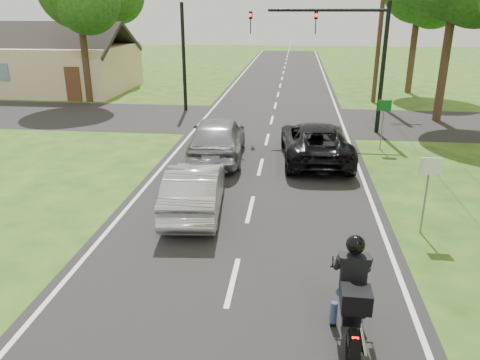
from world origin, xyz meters
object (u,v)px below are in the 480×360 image
object	(u,v)px
dark_suv	(315,141)
utility_pole_far	(381,19)
silver_suv	(218,137)
sign_green	(384,113)
sign_white	(429,177)
motorcycle_rider	(351,301)
silver_sedan	(195,188)
traffic_signal	(344,44)

from	to	relation	value
dark_suv	utility_pole_far	size ratio (longest dim) A/B	0.54
dark_suv	silver_suv	distance (m)	3.86
sign_green	sign_white	bearing A→B (deg)	-91.43
motorcycle_rider	sign_white	size ratio (longest dim) A/B	1.14
silver_sedan	motorcycle_rider	bearing A→B (deg)	121.10
motorcycle_rider	sign_white	world-z (taller)	sign_white
dark_suv	sign_green	distance (m)	3.47
silver_suv	sign_white	size ratio (longest dim) A/B	2.39
dark_suv	sign_green	world-z (taller)	sign_green
utility_pole_far	sign_white	size ratio (longest dim) A/B	4.71
silver_suv	motorcycle_rider	bearing A→B (deg)	107.85
motorcycle_rider	sign_green	distance (m)	12.90
dark_suv	utility_pole_far	xyz separation A→B (m)	(4.14, 12.84, 4.32)
motorcycle_rider	silver_suv	distance (m)	11.32
traffic_signal	sign_white	bearing A→B (deg)	-82.95
motorcycle_rider	dark_suv	world-z (taller)	motorcycle_rider
dark_suv	silver_suv	xyz separation A→B (m)	(-3.85, -0.27, 0.11)
traffic_signal	silver_sedan	bearing A→B (deg)	-115.61
sign_white	motorcycle_rider	bearing A→B (deg)	-117.08
motorcycle_rider	traffic_signal	world-z (taller)	traffic_signal
silver_suv	traffic_signal	xyz separation A→B (m)	(5.13, 5.10, 3.26)
silver_sedan	traffic_signal	size ratio (longest dim) A/B	0.68
silver_suv	utility_pole_far	size ratio (longest dim) A/B	0.51
utility_pole_far	sign_white	world-z (taller)	utility_pole_far
utility_pole_far	sign_white	xyz separation A→B (m)	(-1.50, -19.02, -3.49)
sign_green	silver_sedan	bearing A→B (deg)	-131.72
utility_pole_far	silver_suv	bearing A→B (deg)	-121.36
dark_suv	traffic_signal	bearing A→B (deg)	-109.10
motorcycle_rider	dark_suv	bearing A→B (deg)	92.34
traffic_signal	sign_white	size ratio (longest dim) A/B	3.00
silver_suv	dark_suv	bearing A→B (deg)	-179.50
silver_suv	traffic_signal	bearing A→B (deg)	-138.65
dark_suv	utility_pole_far	distance (m)	14.16
sign_white	sign_green	size ratio (longest dim) A/B	1.00
silver_sedan	sign_green	bearing A→B (deg)	-137.13
motorcycle_rider	dark_suv	distance (m)	10.81
motorcycle_rider	silver_suv	world-z (taller)	motorcycle_rider
motorcycle_rider	silver_sedan	xyz separation A→B (m)	(-3.94, 5.33, -0.10)
dark_suv	silver_sedan	size ratio (longest dim) A/B	1.25
utility_pole_far	sign_green	size ratio (longest dim) A/B	4.71
silver_suv	sign_white	xyz separation A→B (m)	(6.49, -5.91, 0.72)
dark_suv	sign_white	distance (m)	6.78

